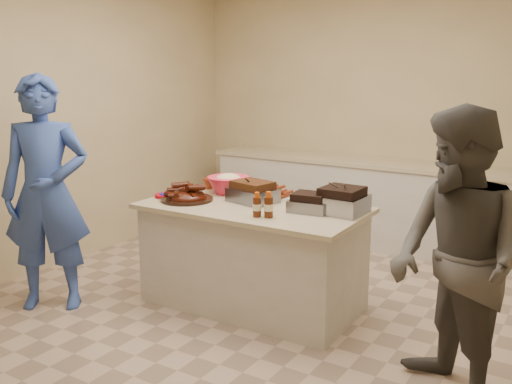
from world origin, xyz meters
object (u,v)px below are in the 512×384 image
Objects in this scene: mustard_bottle at (232,201)px; rib_platter at (187,200)px; island at (253,304)px; guest_blue at (55,304)px; plastic_cup at (209,189)px; coleslaw_bowl at (229,193)px; bbq_bottle_b at (257,217)px; bbq_bottle_a at (269,217)px; roasting_pan at (342,213)px.

rib_platter is at bearing -151.06° from mustard_bottle.
island is 0.94× the size of guest_blue.
mustard_bottle is at bearing -31.79° from plastic_cup.
coleslaw_bowl is 0.19× the size of guest_blue.
rib_platter reaches higher than island.
bbq_bottle_b is 0.10× the size of guest_blue.
rib_platter is 2.25× the size of bbq_bottle_a.
plastic_cup is 1.58m from guest_blue.
island is 0.95m from coleslaw_bowl.
bbq_bottle_b reaches higher than plastic_cup.
guest_blue is at bearing -120.03° from plastic_cup.
rib_platter is 1.28× the size of roasting_pan.
mustard_bottle is at bearing 166.51° from island.
mustard_bottle is 0.07× the size of guest_blue.
plastic_cup is at bearing 175.11° from roasting_pan.
bbq_bottle_b is at bearing -52.80° from island.
roasting_pan is 0.90m from mustard_bottle.
mustard_bottle reaches higher than plastic_cup.
rib_platter is at bearing -164.52° from roasting_pan.
rib_platter is 0.37m from mustard_bottle.
plastic_cup is (-0.12, 0.45, 0.00)m from rib_platter.
roasting_pan is 0.63m from bbq_bottle_b.
rib_platter is 0.42m from coleslaw_bowl.
mustard_bottle is at bearing -48.82° from coleslaw_bowl.
island is 1.07m from roasting_pan.
plastic_cup is at bearing 148.21° from mustard_bottle.
guest_blue is (-1.63, -0.62, -0.82)m from bbq_bottle_a.
bbq_bottle_b reaches higher than guest_blue.
roasting_pan reaches higher than guest_blue.
bbq_bottle_b is 1.84m from guest_blue.
coleslaw_bowl is (0.13, 0.40, 0.00)m from rib_platter.
rib_platter is 1.25m from roasting_pan.
bbq_bottle_a is at bearing 18.59° from bbq_bottle_b.
coleslaw_bowl is (-1.08, 0.10, 0.00)m from roasting_pan.
roasting_pan reaches higher than island.
island is 0.85m from mustard_bottle.
island is at bearing 140.88° from bbq_bottle_a.
mustard_bottle is at bearing 2.64° from guest_blue.
island is at bearing -3.77° from guest_blue.
coleslaw_bowl is 3.47× the size of plastic_cup.
bbq_bottle_a is at bearing -15.28° from guest_blue.
plastic_cup is (-1.33, 0.15, 0.00)m from roasting_pan.
guest_blue is at bearing -129.71° from coleslaw_bowl.
coleslaw_bowl is 0.81m from bbq_bottle_b.
bbq_bottle_b is at bearing -33.80° from plastic_cup.
bbq_bottle_a is at bearing -132.28° from roasting_pan.
roasting_pan is at bearing -6.56° from plastic_cup.
plastic_cup is at bearing 146.20° from bbq_bottle_b.
bbq_bottle_b is 1.75× the size of plastic_cup.
bbq_bottle_b is at bearing -9.80° from rib_platter.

